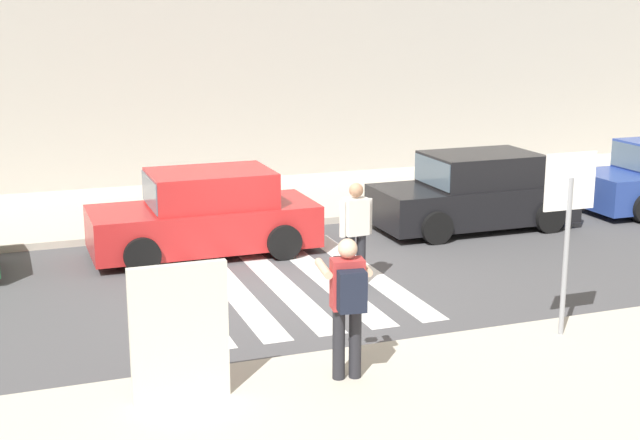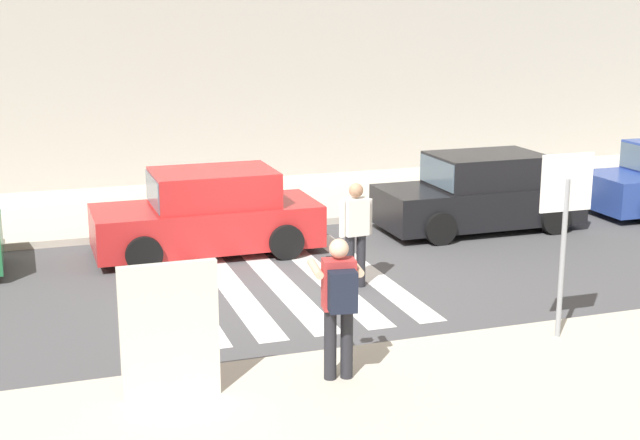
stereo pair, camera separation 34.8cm
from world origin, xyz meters
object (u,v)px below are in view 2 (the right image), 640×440
at_px(parked_car_black, 480,194).
at_px(advertising_board, 170,332).
at_px(pedestrian_crossing, 356,229).
at_px(parked_car_red, 208,215).
at_px(stop_sign, 565,205).
at_px(photographer_with_backpack, 339,297).

distance_m(parked_car_black, advertising_board, 9.70).
bearing_deg(advertising_board, parked_car_black, 40.65).
height_order(pedestrian_crossing, parked_car_black, pedestrian_crossing).
bearing_deg(pedestrian_crossing, parked_car_red, 123.33).
distance_m(stop_sign, pedestrian_crossing, 3.79).
xyz_separation_m(photographer_with_backpack, parked_car_black, (5.38, 6.43, -0.44)).
height_order(photographer_with_backpack, parked_car_red, photographer_with_backpack).
bearing_deg(parked_car_black, advertising_board, -139.35).
relative_size(stop_sign, advertising_board, 1.56).
bearing_deg(advertising_board, pedestrian_crossing, 44.67).
height_order(photographer_with_backpack, parked_car_black, photographer_with_backpack).
distance_m(photographer_with_backpack, parked_car_black, 8.39).
distance_m(pedestrian_crossing, advertising_board, 5.03).
xyz_separation_m(parked_car_red, parked_car_black, (5.61, -0.00, 0.00)).
distance_m(photographer_with_backpack, advertising_board, 1.99).
relative_size(photographer_with_backpack, parked_car_black, 0.42).
xyz_separation_m(stop_sign, advertising_board, (-5.24, -0.28, -1.01)).
bearing_deg(parked_car_black, parked_car_red, 180.00).
bearing_deg(pedestrian_crossing, parked_car_black, 36.34).
relative_size(pedestrian_crossing, parked_car_red, 0.42).
relative_size(parked_car_red, parked_car_black, 1.00).
xyz_separation_m(stop_sign, photographer_with_backpack, (-3.27, -0.39, -0.78)).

